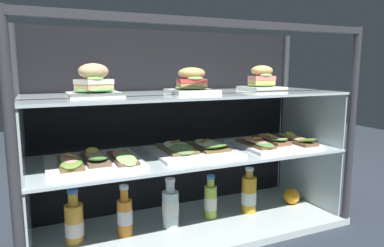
{
  "coord_description": "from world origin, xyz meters",
  "views": [
    {
      "loc": [
        -0.58,
        -1.3,
        0.7
      ],
      "look_at": [
        0.0,
        0.0,
        0.47
      ],
      "focal_mm": 32.7,
      "sensor_mm": 36.0,
      "label": 1
    }
  ],
  "objects_px": {
    "juice_bottle_front_left_end": "(170,207)",
    "juice_bottle_back_right": "(211,201)",
    "juice_bottle_back_left": "(125,215)",
    "orange_fruit_beside_bottles": "(291,196)",
    "open_sandwich_tray_right_of_center": "(94,160)",
    "plated_roll_sandwich_far_left": "(262,81)",
    "open_sandwich_tray_mid_left": "(193,149)",
    "plated_roll_sandwich_right_of_center": "(192,84)",
    "juice_bottle_tucked_behind": "(249,194)",
    "open_sandwich_tray_far_left": "(274,142)",
    "plated_roll_sandwich_far_right": "(94,84)",
    "juice_bottle_front_second": "(74,223)"
  },
  "relations": [
    {
      "from": "juice_bottle_front_left_end",
      "to": "juice_bottle_back_right",
      "type": "height_order",
      "value": "juice_bottle_front_left_end"
    },
    {
      "from": "juice_bottle_back_left",
      "to": "juice_bottle_front_left_end",
      "type": "bearing_deg",
      "value": -1.31
    },
    {
      "from": "orange_fruit_beside_bottles",
      "to": "open_sandwich_tray_right_of_center",
      "type": "bearing_deg",
      "value": -178.72
    },
    {
      "from": "plated_roll_sandwich_far_left",
      "to": "open_sandwich_tray_mid_left",
      "type": "height_order",
      "value": "plated_roll_sandwich_far_left"
    },
    {
      "from": "open_sandwich_tray_mid_left",
      "to": "juice_bottle_front_left_end",
      "type": "bearing_deg",
      "value": 174.22
    },
    {
      "from": "plated_roll_sandwich_right_of_center",
      "to": "open_sandwich_tray_mid_left",
      "type": "relative_size",
      "value": 0.52
    },
    {
      "from": "open_sandwich_tray_mid_left",
      "to": "juice_bottle_back_left",
      "type": "relative_size",
      "value": 1.63
    },
    {
      "from": "open_sandwich_tray_mid_left",
      "to": "juice_bottle_tucked_behind",
      "type": "distance_m",
      "value": 0.38
    },
    {
      "from": "open_sandwich_tray_far_left",
      "to": "orange_fruit_beside_bottles",
      "type": "distance_m",
      "value": 0.32
    },
    {
      "from": "juice_bottle_tucked_behind",
      "to": "orange_fruit_beside_bottles",
      "type": "relative_size",
      "value": 2.67
    },
    {
      "from": "juice_bottle_tucked_behind",
      "to": "open_sandwich_tray_mid_left",
      "type": "bearing_deg",
      "value": -179.0
    },
    {
      "from": "plated_roll_sandwich_right_of_center",
      "to": "open_sandwich_tray_right_of_center",
      "type": "height_order",
      "value": "plated_roll_sandwich_right_of_center"
    },
    {
      "from": "open_sandwich_tray_right_of_center",
      "to": "juice_bottle_back_left",
      "type": "distance_m",
      "value": 0.28
    },
    {
      "from": "open_sandwich_tray_right_of_center",
      "to": "juice_bottle_tucked_behind",
      "type": "relative_size",
      "value": 1.6
    },
    {
      "from": "plated_roll_sandwich_right_of_center",
      "to": "juice_bottle_tucked_behind",
      "type": "distance_m",
      "value": 0.6
    },
    {
      "from": "plated_roll_sandwich_right_of_center",
      "to": "orange_fruit_beside_bottles",
      "type": "xyz_separation_m",
      "value": [
        0.55,
        0.03,
        -0.56
      ]
    },
    {
      "from": "plated_roll_sandwich_far_right",
      "to": "juice_bottle_back_right",
      "type": "relative_size",
      "value": 0.96
    },
    {
      "from": "open_sandwich_tray_right_of_center",
      "to": "open_sandwich_tray_mid_left",
      "type": "bearing_deg",
      "value": 2.65
    },
    {
      "from": "open_sandwich_tray_mid_left",
      "to": "juice_bottle_front_second",
      "type": "distance_m",
      "value": 0.55
    },
    {
      "from": "open_sandwich_tray_far_left",
      "to": "juice_bottle_tucked_behind",
      "type": "xyz_separation_m",
      "value": [
        -0.11,
        0.03,
        -0.25
      ]
    },
    {
      "from": "open_sandwich_tray_right_of_center",
      "to": "orange_fruit_beside_bottles",
      "type": "relative_size",
      "value": 4.28
    },
    {
      "from": "juice_bottle_front_second",
      "to": "juice_bottle_back_right",
      "type": "xyz_separation_m",
      "value": [
        0.58,
        -0.01,
        -0.0
      ]
    },
    {
      "from": "plated_roll_sandwich_far_left",
      "to": "juice_bottle_tucked_behind",
      "type": "distance_m",
      "value": 0.53
    },
    {
      "from": "plated_roll_sandwich_far_right",
      "to": "juice_bottle_tucked_behind",
      "type": "height_order",
      "value": "plated_roll_sandwich_far_right"
    },
    {
      "from": "juice_bottle_front_second",
      "to": "open_sandwich_tray_right_of_center",
      "type": "bearing_deg",
      "value": -34.79
    },
    {
      "from": "plated_roll_sandwich_far_right",
      "to": "open_sandwich_tray_far_left",
      "type": "bearing_deg",
      "value": -3.0
    },
    {
      "from": "open_sandwich_tray_mid_left",
      "to": "juice_bottle_back_right",
      "type": "relative_size",
      "value": 1.73
    },
    {
      "from": "juice_bottle_back_left",
      "to": "open_sandwich_tray_right_of_center",
      "type": "bearing_deg",
      "value": -163.54
    },
    {
      "from": "juice_bottle_back_left",
      "to": "juice_bottle_back_right",
      "type": "relative_size",
      "value": 1.06
    },
    {
      "from": "juice_bottle_back_left",
      "to": "juice_bottle_tucked_behind",
      "type": "bearing_deg",
      "value": -0.96
    },
    {
      "from": "juice_bottle_front_second",
      "to": "orange_fruit_beside_bottles",
      "type": "relative_size",
      "value": 2.69
    },
    {
      "from": "open_sandwich_tray_far_left",
      "to": "orange_fruit_beside_bottles",
      "type": "relative_size",
      "value": 4.28
    },
    {
      "from": "open_sandwich_tray_far_left",
      "to": "orange_fruit_beside_bottles",
      "type": "height_order",
      "value": "open_sandwich_tray_far_left"
    },
    {
      "from": "juice_bottle_front_left_end",
      "to": "juice_bottle_tucked_behind",
      "type": "height_order",
      "value": "same"
    },
    {
      "from": "open_sandwich_tray_right_of_center",
      "to": "juice_bottle_front_second",
      "type": "bearing_deg",
      "value": 145.21
    },
    {
      "from": "open_sandwich_tray_right_of_center",
      "to": "plated_roll_sandwich_far_right",
      "type": "bearing_deg",
      "value": 64.22
    },
    {
      "from": "open_sandwich_tray_mid_left",
      "to": "juice_bottle_front_second",
      "type": "height_order",
      "value": "open_sandwich_tray_mid_left"
    },
    {
      "from": "plated_roll_sandwich_right_of_center",
      "to": "open_sandwich_tray_far_left",
      "type": "distance_m",
      "value": 0.5
    },
    {
      "from": "open_sandwich_tray_mid_left",
      "to": "orange_fruit_beside_bottles",
      "type": "xyz_separation_m",
      "value": [
        0.53,
        0.0,
        -0.29
      ]
    },
    {
      "from": "plated_roll_sandwich_right_of_center",
      "to": "plated_roll_sandwich_far_left",
      "type": "height_order",
      "value": "plated_roll_sandwich_far_left"
    },
    {
      "from": "juice_bottle_back_left",
      "to": "juice_bottle_front_left_end",
      "type": "relative_size",
      "value": 0.98
    },
    {
      "from": "plated_roll_sandwich_far_left",
      "to": "orange_fruit_beside_bottles",
      "type": "relative_size",
      "value": 2.15
    },
    {
      "from": "plated_roll_sandwich_right_of_center",
      "to": "orange_fruit_beside_bottles",
      "type": "relative_size",
      "value": 2.24
    },
    {
      "from": "open_sandwich_tray_mid_left",
      "to": "plated_roll_sandwich_far_left",
      "type": "bearing_deg",
      "value": 7.45
    },
    {
      "from": "open_sandwich_tray_far_left",
      "to": "juice_bottle_back_right",
      "type": "xyz_separation_m",
      "value": [
        -0.3,
        0.05,
        -0.25
      ]
    },
    {
      "from": "orange_fruit_beside_bottles",
      "to": "open_sandwich_tray_mid_left",
      "type": "bearing_deg",
      "value": -179.78
    },
    {
      "from": "open_sandwich_tray_right_of_center",
      "to": "orange_fruit_beside_bottles",
      "type": "distance_m",
      "value": 0.99
    },
    {
      "from": "open_sandwich_tray_mid_left",
      "to": "juice_bottle_back_left",
      "type": "bearing_deg",
      "value": 177.15
    },
    {
      "from": "plated_roll_sandwich_far_left",
      "to": "juice_bottle_back_left",
      "type": "height_order",
      "value": "plated_roll_sandwich_far_left"
    },
    {
      "from": "juice_bottle_back_right",
      "to": "juice_bottle_front_left_end",
      "type": "bearing_deg",
      "value": -176.57
    }
  ]
}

